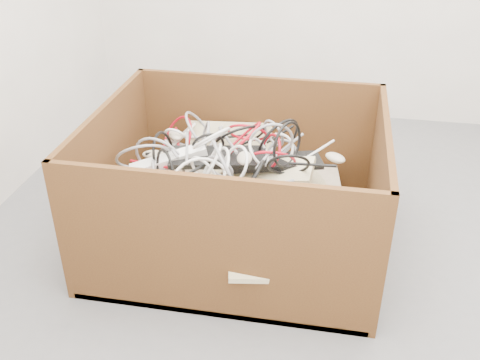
% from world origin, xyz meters
% --- Properties ---
extents(ground, '(3.00, 3.00, 0.00)m').
position_xyz_m(ground, '(0.00, 0.00, 0.00)').
color(ground, '#5A5A5C').
rests_on(ground, ground).
extents(cardboard_box, '(1.16, 0.97, 0.60)m').
position_xyz_m(cardboard_box, '(-0.31, -0.00, 0.15)').
color(cardboard_box, '#402110').
rests_on(cardboard_box, ground).
extents(keyboard_pile, '(1.09, 1.00, 0.30)m').
position_xyz_m(keyboard_pile, '(-0.30, -0.01, 0.28)').
color(keyboard_pile, beige).
rests_on(keyboard_pile, cardboard_box).
extents(mice_scatter, '(0.90, 0.60, 0.23)m').
position_xyz_m(mice_scatter, '(-0.36, -0.02, 0.36)').
color(mice_scatter, '#BAAD95').
rests_on(mice_scatter, keyboard_pile).
extents(power_strip_left, '(0.33, 0.17, 0.13)m').
position_xyz_m(power_strip_left, '(-0.59, -0.02, 0.38)').
color(power_strip_left, white).
rests_on(power_strip_left, keyboard_pile).
extents(power_strip_right, '(0.26, 0.08, 0.09)m').
position_xyz_m(power_strip_right, '(-0.60, -0.13, 0.33)').
color(power_strip_right, white).
rests_on(power_strip_right, keyboard_pile).
extents(vga_plug, '(0.06, 0.06, 0.03)m').
position_xyz_m(vga_plug, '(-0.07, -0.14, 0.37)').
color(vga_plug, '#0C18C0').
rests_on(vga_plug, keyboard_pile).
extents(cable_tangle, '(0.93, 0.81, 0.42)m').
position_xyz_m(cable_tangle, '(-0.37, -0.01, 0.41)').
color(cable_tangle, '#AD0C1A').
rests_on(cable_tangle, keyboard_pile).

